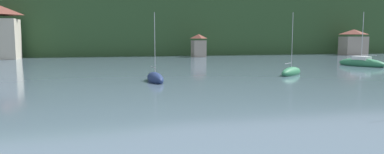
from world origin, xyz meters
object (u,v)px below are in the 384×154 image
(shore_building_west, at_px, (1,33))
(shore_building_central, at_px, (353,42))
(shore_building_westcentral, at_px, (199,46))
(sailboat_mid_3, at_px, (155,79))
(sailboat_far_0, at_px, (291,72))
(sailboat_far_5, at_px, (361,63))

(shore_building_west, relative_size, shore_building_central, 1.65)
(shore_building_westcentral, bearing_deg, sailboat_mid_3, -109.92)
(sailboat_far_0, xyz_separation_m, sailboat_far_5, (18.48, 9.91, 0.17))
(shore_building_central, bearing_deg, shore_building_westcentral, -179.75)
(shore_building_westcentral, bearing_deg, sailboat_far_0, -89.05)
(shore_building_central, relative_size, sailboat_far_5, 0.76)
(shore_building_central, bearing_deg, sailboat_far_0, -134.89)
(shore_building_west, bearing_deg, sailboat_mid_3, -59.98)
(shore_building_westcentral, relative_size, shore_building_central, 0.79)
(shore_building_westcentral, xyz_separation_m, sailboat_mid_3, (-16.99, -46.86, -2.40))
(sailboat_mid_3, distance_m, sailboat_far_5, 38.40)
(shore_building_west, height_order, shore_building_westcentral, shore_building_west)
(shore_building_central, bearing_deg, sailboat_mid_3, -142.66)
(shore_building_westcentral, bearing_deg, sailboat_far_5, -60.56)
(shore_building_westcentral, relative_size, sailboat_far_0, 0.69)
(shore_building_central, height_order, sailboat_mid_3, sailboat_mid_3)
(shore_building_west, height_order, sailboat_mid_3, shore_building_west)
(shore_building_central, bearing_deg, sailboat_far_5, -126.68)
(shore_building_westcentral, height_order, shore_building_central, shore_building_central)
(shore_building_westcentral, relative_size, sailboat_far_5, 0.60)
(shore_building_west, bearing_deg, shore_building_central, -0.58)
(sailboat_far_0, bearing_deg, shore_building_westcentral, 49.59)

